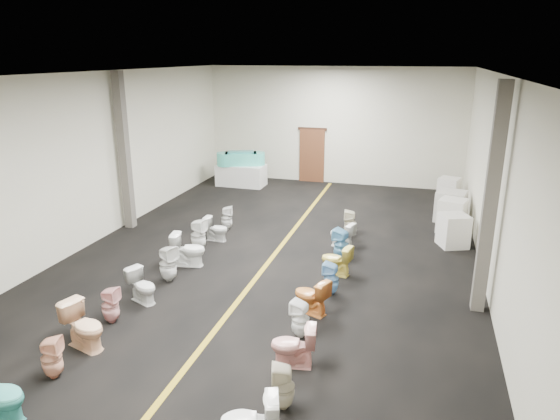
{
  "coord_description": "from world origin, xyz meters",
  "views": [
    {
      "loc": [
        3.44,
        -11.28,
        4.91
      ],
      "look_at": [
        -0.12,
        1.0,
        0.92
      ],
      "focal_mm": 32.0,
      "sensor_mm": 36.0,
      "label": 1
    }
  ],
  "objects_px": {
    "appliance_crate_a": "(453,230)",
    "toilet_right_7": "(336,260)",
    "toilet_left_3": "(110,305)",
    "toilet_right_10": "(350,223)",
    "appliance_crate_c": "(451,206)",
    "toilet_right_3": "(293,346)",
    "toilet_left_1": "(52,358)",
    "toilet_right_5": "(311,296)",
    "toilet_left_9": "(227,218)",
    "toilet_right_2": "(283,387)",
    "display_table": "(241,175)",
    "toilet_left_5": "(168,264)",
    "toilet_left_8": "(216,229)",
    "toilet_right_4": "(300,319)",
    "toilet_right_6": "(331,279)",
    "toilet_left_2": "(84,326)",
    "appliance_crate_d": "(448,191)",
    "toilet_right_9": "(342,235)",
    "toilet_right_8": "(341,245)",
    "toilet_left_7": "(198,235)",
    "bathtub": "(241,158)",
    "toilet_left_4": "(143,286)",
    "toilet_left_6": "(189,249)",
    "appliance_crate_b": "(452,216)"
  },
  "relations": [
    {
      "from": "appliance_crate_c",
      "to": "toilet_right_10",
      "type": "height_order",
      "value": "appliance_crate_c"
    },
    {
      "from": "toilet_left_5",
      "to": "toilet_right_8",
      "type": "distance_m",
      "value": 4.21
    },
    {
      "from": "appliance_crate_d",
      "to": "toilet_right_6",
      "type": "relative_size",
      "value": 1.26
    },
    {
      "from": "display_table",
      "to": "toilet_right_7",
      "type": "height_order",
      "value": "display_table"
    },
    {
      "from": "toilet_left_1",
      "to": "toilet_right_8",
      "type": "relative_size",
      "value": 0.86
    },
    {
      "from": "toilet_left_6",
      "to": "toilet_right_8",
      "type": "bearing_deg",
      "value": -79.3
    },
    {
      "from": "appliance_crate_d",
      "to": "toilet_left_4",
      "type": "bearing_deg",
      "value": -124.2
    },
    {
      "from": "toilet_right_4",
      "to": "toilet_right_6",
      "type": "distance_m",
      "value": 1.83
    },
    {
      "from": "bathtub",
      "to": "toilet_left_3",
      "type": "distance_m",
      "value": 10.65
    },
    {
      "from": "toilet_right_7",
      "to": "toilet_right_8",
      "type": "distance_m",
      "value": 0.88
    },
    {
      "from": "toilet_left_1",
      "to": "toilet_left_2",
      "type": "distance_m",
      "value": 0.88
    },
    {
      "from": "toilet_left_8",
      "to": "toilet_right_9",
      "type": "height_order",
      "value": "toilet_right_9"
    },
    {
      "from": "appliance_crate_d",
      "to": "toilet_right_9",
      "type": "xyz_separation_m",
      "value": [
        -2.84,
        -5.03,
        -0.11
      ]
    },
    {
      "from": "bathtub",
      "to": "toilet_right_4",
      "type": "height_order",
      "value": "bathtub"
    },
    {
      "from": "toilet_left_9",
      "to": "toilet_right_5",
      "type": "distance_m",
      "value": 5.41
    },
    {
      "from": "toilet_left_9",
      "to": "toilet_right_2",
      "type": "height_order",
      "value": "toilet_right_2"
    },
    {
      "from": "appliance_crate_c",
      "to": "toilet_left_7",
      "type": "distance_m",
      "value": 7.76
    },
    {
      "from": "toilet_right_5",
      "to": "toilet_left_2",
      "type": "bearing_deg",
      "value": -35.27
    },
    {
      "from": "toilet_left_8",
      "to": "toilet_right_8",
      "type": "height_order",
      "value": "toilet_right_8"
    },
    {
      "from": "toilet_left_1",
      "to": "toilet_right_2",
      "type": "distance_m",
      "value": 3.71
    },
    {
      "from": "toilet_right_6",
      "to": "toilet_left_7",
      "type": "bearing_deg",
      "value": -103.27
    },
    {
      "from": "toilet_right_2",
      "to": "toilet_right_9",
      "type": "bearing_deg",
      "value": 166.61
    },
    {
      "from": "appliance_crate_a",
      "to": "toilet_right_9",
      "type": "relative_size",
      "value": 1.26
    },
    {
      "from": "toilet_left_1",
      "to": "toilet_left_7",
      "type": "relative_size",
      "value": 0.83
    },
    {
      "from": "appliance_crate_c",
      "to": "toilet_right_8",
      "type": "bearing_deg",
      "value": -123.95
    },
    {
      "from": "toilet_left_8",
      "to": "toilet_right_7",
      "type": "height_order",
      "value": "toilet_right_7"
    },
    {
      "from": "toilet_left_6",
      "to": "toilet_right_3",
      "type": "relative_size",
      "value": 1.09
    },
    {
      "from": "toilet_right_9",
      "to": "bathtub",
      "type": "bearing_deg",
      "value": -119.54
    },
    {
      "from": "appliance_crate_a",
      "to": "toilet_left_2",
      "type": "relative_size",
      "value": 1.05
    },
    {
      "from": "toilet_left_1",
      "to": "toilet_right_9",
      "type": "height_order",
      "value": "toilet_left_1"
    },
    {
      "from": "appliance_crate_b",
      "to": "toilet_left_1",
      "type": "bearing_deg",
      "value": -125.16
    },
    {
      "from": "toilet_left_2",
      "to": "toilet_right_3",
      "type": "relative_size",
      "value": 1.11
    },
    {
      "from": "display_table",
      "to": "toilet_left_5",
      "type": "height_order",
      "value": "toilet_left_5"
    },
    {
      "from": "toilet_left_3",
      "to": "toilet_left_6",
      "type": "distance_m",
      "value": 2.9
    },
    {
      "from": "toilet_left_3",
      "to": "toilet_right_10",
      "type": "xyz_separation_m",
      "value": [
        3.67,
        6.04,
        0.02
      ]
    },
    {
      "from": "toilet_left_1",
      "to": "toilet_right_5",
      "type": "bearing_deg",
      "value": -64.11
    },
    {
      "from": "toilet_left_1",
      "to": "toilet_right_2",
      "type": "bearing_deg",
      "value": -101.52
    },
    {
      "from": "toilet_right_2",
      "to": "toilet_right_6",
      "type": "bearing_deg",
      "value": 164.61
    },
    {
      "from": "display_table",
      "to": "toilet_right_2",
      "type": "relative_size",
      "value": 2.56
    },
    {
      "from": "appliance_crate_c",
      "to": "toilet_right_3",
      "type": "height_order",
      "value": "appliance_crate_c"
    },
    {
      "from": "toilet_left_2",
      "to": "toilet_right_8",
      "type": "distance_m",
      "value": 6.26
    },
    {
      "from": "toilet_left_7",
      "to": "toilet_left_9",
      "type": "xyz_separation_m",
      "value": [
        0.1,
        1.73,
        -0.08
      ]
    },
    {
      "from": "toilet_left_9",
      "to": "toilet_right_7",
      "type": "height_order",
      "value": "toilet_right_7"
    },
    {
      "from": "display_table",
      "to": "toilet_right_9",
      "type": "height_order",
      "value": "display_table"
    },
    {
      "from": "toilet_left_8",
      "to": "toilet_right_5",
      "type": "xyz_separation_m",
      "value": [
        3.4,
        -3.25,
        0.04
      ]
    },
    {
      "from": "appliance_crate_d",
      "to": "toilet_right_4",
      "type": "bearing_deg",
      "value": -106.34
    },
    {
      "from": "toilet_left_6",
      "to": "toilet_left_8",
      "type": "height_order",
      "value": "toilet_left_6"
    },
    {
      "from": "toilet_left_9",
      "to": "toilet_right_4",
      "type": "xyz_separation_m",
      "value": [
        3.47,
        -5.06,
        0.0
      ]
    },
    {
      "from": "appliance_crate_d",
      "to": "toilet_right_3",
      "type": "distance_m",
      "value": 10.88
    },
    {
      "from": "appliance_crate_a",
      "to": "toilet_right_7",
      "type": "bearing_deg",
      "value": -134.99
    }
  ]
}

